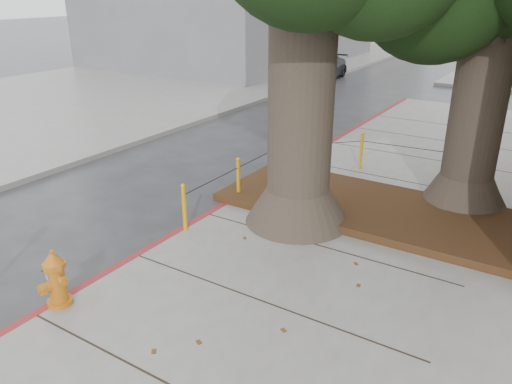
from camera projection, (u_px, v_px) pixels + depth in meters
ground at (231, 298)px, 7.68m from camera, size 140.00×140.00×0.00m
sidewalk_opposite at (104, 92)px, 22.40m from camera, size 14.00×60.00×0.15m
curb_red at (222, 209)px, 10.59m from camera, size 0.14×26.00×0.16m
planter_bed at (377, 209)px, 10.19m from camera, size 6.40×2.60×0.16m
bollard_ring at (310, 167)px, 11.27m from camera, size 3.79×5.39×0.95m
fire_hydrant at (56, 278)px, 7.12m from camera, size 0.47×0.44×0.88m
car_dark at (325, 68)px, 25.93m from camera, size 1.95×3.95×1.11m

